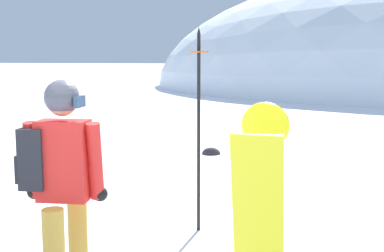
# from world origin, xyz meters

# --- Properties ---
(snowboarder_main) EXTENTS (0.64, 1.82, 1.71)m
(snowboarder_main) POSITION_xyz_m (-0.26, 0.46, 0.92)
(snowboarder_main) COLOR blue
(snowboarder_main) RESTS_ON ground
(spare_snowboard) EXTENTS (0.28, 0.42, 1.62)m
(spare_snowboard) POSITION_xyz_m (1.24, 0.04, 0.82)
(spare_snowboard) COLOR yellow
(spare_snowboard) RESTS_ON ground
(piste_marker_near) EXTENTS (0.20, 0.20, 2.19)m
(piste_marker_near) POSITION_xyz_m (0.26, 2.43, 1.24)
(piste_marker_near) COLOR black
(piste_marker_near) RESTS_ON ground
(rock_dark) EXTENTS (0.36, 0.31, 0.26)m
(rock_dark) POSITION_xyz_m (-0.61, 6.79, 0.00)
(rock_dark) COLOR #383333
(rock_dark) RESTS_ON ground
(rock_mid) EXTENTS (0.63, 0.54, 0.44)m
(rock_mid) POSITION_xyz_m (-2.62, 4.89, 0.00)
(rock_mid) COLOR #383333
(rock_mid) RESTS_ON ground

